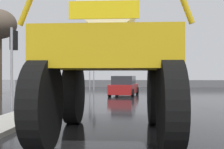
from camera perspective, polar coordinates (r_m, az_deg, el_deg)
name	(u,v)px	position (r m, az deg, el deg)	size (l,w,h in m)	color
ground_plane	(131,99)	(18.47, 3.87, -5.06)	(120.00, 120.00, 0.00)	black
oversize_sprayer	(111,59)	(7.62, -0.27, 3.20)	(3.74, 5.40, 4.50)	black
sedan_ahead	(124,86)	(21.54, 2.48, -2.43)	(2.33, 4.30, 1.52)	maroon
traffic_signal_near_left	(13,51)	(12.77, -19.54, 4.57)	(0.24, 0.54, 3.64)	gray
traffic_signal_far_left	(90,68)	(29.58, -4.51, 1.41)	(0.24, 0.55, 3.23)	gray
traffic_signal_far_right	(94,63)	(29.52, -3.70, 2.39)	(0.24, 0.55, 3.90)	gray
roadside_barrier	(132,84)	(35.77, 4.11, -1.86)	(30.71, 0.24, 0.90)	#59595B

